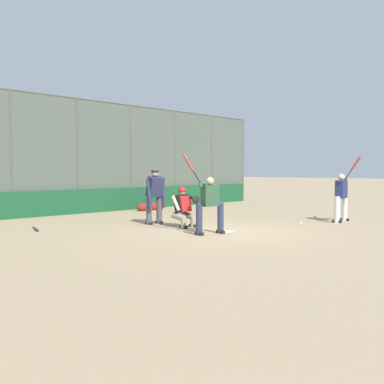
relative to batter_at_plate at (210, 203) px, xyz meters
The scene contains 12 objects.
ground_plane 1.01m from the batter_at_plate, behind, with size 160.00×160.00×0.00m, color tan.
home_plate_marker 1.01m from the batter_at_plate, behind, with size 0.43×0.43×0.01m, color white.
backstop_fence 7.59m from the batter_at_plate, 94.69° to the right, with size 20.61×0.08×4.44m.
padding_wall 7.35m from the batter_at_plate, 94.75° to the right, with size 20.12×0.18×0.93m, color #19512D.
bleachers_beyond 10.83m from the batter_at_plate, 113.69° to the right, with size 14.37×2.50×1.48m.
batter_at_plate is the anchor object (origin of this frame).
catcher_behind_plate 1.58m from the batter_at_plate, 109.54° to the right, with size 0.63×0.74×1.19m.
umpire_home 2.69m from the batter_at_plate, 99.07° to the right, with size 0.68×0.45×1.67m.
batter_on_deck 5.21m from the batter_at_plate, 167.53° to the left, with size 1.05×0.58×2.11m.
spare_bat_near_backstop 4.89m from the batter_at_plate, 54.13° to the right, with size 0.30×0.79×0.07m.
baseball_loose 3.67m from the batter_at_plate, behind, with size 0.07×0.07×0.07m, color white.
equipment_bag_dugout_side 7.35m from the batter_at_plate, 118.20° to the right, with size 1.39×0.30×0.30m.
Camera 1 is at (9.20, 7.87, 1.67)m, focal length 42.00 mm.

